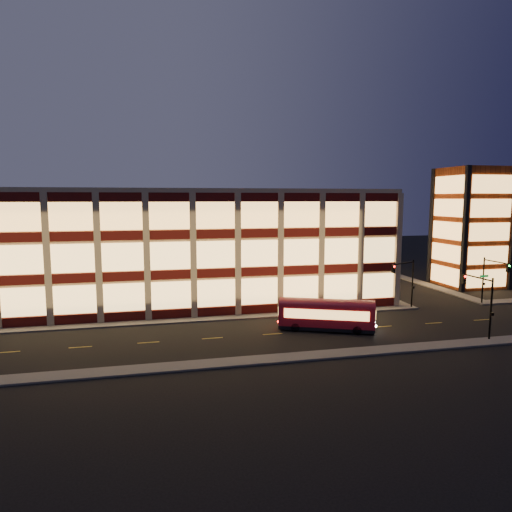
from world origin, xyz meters
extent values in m
plane|color=black|center=(0.00, 0.00, 0.00)|extent=(200.00, 200.00, 0.00)
cube|color=#514F4C|center=(-3.00, 1.00, 0.07)|extent=(54.00, 2.00, 0.15)
cube|color=#514F4C|center=(23.00, 17.00, 0.07)|extent=(2.00, 30.00, 0.15)
cube|color=#514F4C|center=(34.00, 17.00, 0.07)|extent=(2.00, 30.00, 0.15)
cube|color=#514F4C|center=(0.00, -13.00, 0.07)|extent=(100.00, 2.00, 0.15)
cube|color=tan|center=(-3.00, 17.00, 7.00)|extent=(50.00, 30.00, 14.00)
cube|color=tan|center=(-3.00, 17.00, 14.25)|extent=(50.40, 30.40, 0.50)
cube|color=#470C0A|center=(-3.00, 1.88, 0.65)|extent=(50.10, 0.25, 1.00)
cube|color=#FFC36B|center=(-3.00, 1.90, 2.75)|extent=(49.00, 0.20, 3.00)
cube|color=#470C0A|center=(22.12, 17.00, 0.65)|extent=(0.25, 30.10, 1.00)
cube|color=#FFC36B|center=(22.10, 17.00, 2.75)|extent=(0.20, 29.00, 3.00)
cube|color=#470C0A|center=(-3.00, 1.88, 5.05)|extent=(50.10, 0.25, 1.00)
cube|color=#FFC36B|center=(-3.00, 1.90, 7.15)|extent=(49.00, 0.20, 3.00)
cube|color=#470C0A|center=(22.12, 17.00, 5.05)|extent=(0.25, 30.10, 1.00)
cube|color=#FFC36B|center=(22.10, 17.00, 7.15)|extent=(0.20, 29.00, 3.00)
cube|color=#470C0A|center=(-3.00, 1.88, 9.45)|extent=(50.10, 0.25, 1.00)
cube|color=#FFC36B|center=(-3.00, 1.90, 11.55)|extent=(49.00, 0.20, 3.00)
cube|color=#470C0A|center=(22.12, 17.00, 9.45)|extent=(0.25, 30.10, 1.00)
cube|color=#FFC36B|center=(22.10, 17.00, 11.55)|extent=(0.20, 29.00, 3.00)
cube|color=#8C3814|center=(40.00, 12.00, 9.00)|extent=(8.00, 8.00, 18.00)
cube|color=black|center=(36.00, 8.00, 9.00)|extent=(0.60, 0.60, 18.00)
cube|color=black|center=(36.00, 16.00, 9.00)|extent=(0.60, 0.60, 18.00)
cube|color=black|center=(44.00, 16.00, 9.00)|extent=(0.60, 0.60, 18.00)
cube|color=#F7AD56|center=(40.00, 7.92, 1.80)|extent=(6.60, 0.16, 2.60)
cube|color=#F7AD56|center=(35.92, 12.00, 1.80)|extent=(0.16, 6.60, 2.60)
cube|color=#F7AD56|center=(40.00, 7.92, 5.20)|extent=(6.60, 0.16, 2.60)
cube|color=#F7AD56|center=(35.92, 12.00, 5.20)|extent=(0.16, 6.60, 2.60)
cube|color=#F7AD56|center=(40.00, 7.92, 8.60)|extent=(6.60, 0.16, 2.60)
cube|color=#F7AD56|center=(35.92, 12.00, 8.60)|extent=(0.16, 6.60, 2.60)
cube|color=#F7AD56|center=(40.00, 7.92, 12.00)|extent=(6.60, 0.16, 2.60)
cube|color=#F7AD56|center=(35.92, 12.00, 12.00)|extent=(0.16, 6.60, 2.60)
cube|color=#F7AD56|center=(40.00, 7.92, 15.40)|extent=(6.60, 0.16, 2.60)
cube|color=#F7AD56|center=(35.92, 12.00, 15.40)|extent=(0.16, 6.60, 2.60)
cylinder|color=black|center=(23.50, 0.80, 3.00)|extent=(0.18, 0.18, 6.00)
cylinder|color=black|center=(21.75, 0.05, 5.70)|extent=(3.56, 1.63, 0.14)
cube|color=black|center=(20.00, -0.70, 5.20)|extent=(0.32, 0.32, 0.95)
sphere|color=#FF0C05|center=(20.00, -0.88, 5.50)|extent=(0.20, 0.20, 0.20)
cube|color=black|center=(23.50, 0.60, 2.60)|extent=(0.25, 0.18, 0.28)
cylinder|color=black|center=(33.50, 0.80, 3.00)|extent=(0.18, 0.18, 6.00)
cylinder|color=black|center=(33.50, -1.20, 5.70)|extent=(0.14, 4.00, 0.14)
cube|color=black|center=(33.50, -3.20, 5.20)|extent=(0.32, 0.32, 0.95)
sphere|color=#0CFF26|center=(33.50, -3.38, 5.50)|extent=(0.20, 0.20, 0.20)
cube|color=black|center=(33.50, 0.60, 2.60)|extent=(0.25, 0.18, 0.28)
cube|color=#0C7226|center=(33.50, 0.65, 3.60)|extent=(1.20, 0.06, 0.28)
cylinder|color=black|center=(23.50, -12.50, 3.00)|extent=(0.18, 0.18, 6.00)
cylinder|color=black|center=(23.50, -10.50, 5.70)|extent=(0.14, 4.00, 0.14)
cube|color=black|center=(23.50, -8.50, 5.20)|extent=(0.32, 0.32, 0.95)
sphere|color=#FF0C05|center=(23.50, -8.68, 5.50)|extent=(0.20, 0.20, 0.20)
cube|color=black|center=(23.50, -12.70, 2.60)|extent=(0.25, 0.18, 0.28)
cube|color=#9F0816|center=(9.71, -5.84, 1.62)|extent=(9.71, 5.95, 2.19)
cube|color=black|center=(9.71, -5.84, 0.33)|extent=(9.71, 5.95, 0.33)
cylinder|color=black|center=(6.49, -5.60, 0.43)|extent=(0.90, 0.60, 0.86)
cylinder|color=black|center=(7.32, -3.67, 0.43)|extent=(0.90, 0.60, 0.86)
cylinder|color=black|center=(12.10, -8.00, 0.43)|extent=(0.90, 0.60, 0.86)
cylinder|color=black|center=(12.93, -6.07, 0.43)|extent=(0.90, 0.60, 0.86)
cube|color=#F7AD56|center=(9.23, -6.96, 1.91)|extent=(7.74, 3.36, 0.95)
cube|color=#F7AD56|center=(10.19, -4.71, 1.91)|extent=(7.74, 3.36, 0.95)
camera|label=1|loc=(-7.39, -48.38, 13.34)|focal=32.00mm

